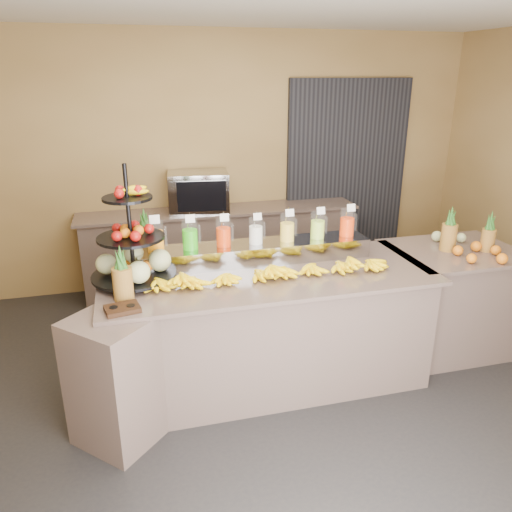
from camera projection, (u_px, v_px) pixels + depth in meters
name	position (u px, v px, depth m)	size (l,w,h in m)	color
ground	(278.00, 400.00, 3.82)	(6.00, 6.00, 0.00)	black
room_envelope	(275.00, 137.00, 3.92)	(6.04, 5.02, 2.82)	brown
buffet_counter	(255.00, 332.00, 3.86)	(2.75, 1.25, 0.93)	gray
right_counter	(449.00, 299.00, 4.42)	(1.08, 0.88, 0.93)	gray
back_ledge	(221.00, 248.00, 5.70)	(3.10, 0.55, 0.93)	gray
pitcher_tray	(256.00, 252.00, 3.99)	(1.85, 0.30, 0.15)	gray
juice_pitcher_orange_a	(155.00, 238.00, 3.74)	(0.13, 0.13, 0.31)	silver
juice_pitcher_green	(190.00, 236.00, 3.80)	(0.12, 0.13, 0.30)	silver
juice_pitcher_orange_b	(223.00, 234.00, 3.87)	(0.12, 0.12, 0.28)	silver
juice_pitcher_milk	(256.00, 232.00, 3.93)	(0.11, 0.12, 0.27)	silver
juice_pitcher_lemon	(287.00, 229.00, 3.99)	(0.12, 0.12, 0.29)	silver
juice_pitcher_lime	(318.00, 227.00, 4.05)	(0.12, 0.12, 0.28)	silver
juice_pitcher_orange_c	(347.00, 224.00, 4.11)	(0.12, 0.13, 0.29)	silver
banana_heap	(269.00, 270.00, 3.68)	(1.82, 0.16, 0.15)	yellow
fruit_stand	(138.00, 252.00, 3.56)	(0.71, 0.71, 0.85)	black
condiment_caddy	(122.00, 309.00, 3.16)	(0.21, 0.16, 0.03)	black
pineapple_left_a	(123.00, 280.00, 3.29)	(0.13, 0.13, 0.38)	brown
pineapple_left_b	(146.00, 242.00, 3.94)	(0.15, 0.15, 0.44)	brown
right_fruit_pile	(473.00, 246.00, 4.13)	(0.44, 0.42, 0.23)	brown
oven_warmer	(198.00, 191.00, 5.41)	(0.64, 0.45, 0.43)	gray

